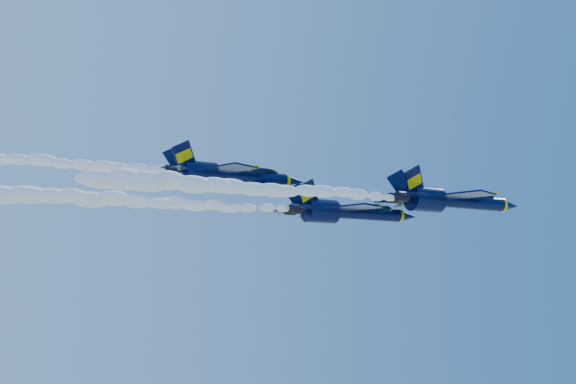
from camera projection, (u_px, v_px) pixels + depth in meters
name	position (u px, v px, depth m)	size (l,w,h in m)	color
jet_lead	(451.00, 200.00, 89.36)	(20.10, 16.48, 7.47)	black
smoke_trail_jet_lead	(256.00, 188.00, 76.84)	(36.33, 2.24, 2.02)	white
jet_second	(347.00, 212.00, 91.03)	(19.32, 15.85, 7.18)	black
smoke_trail_jet_second	(143.00, 201.00, 78.66)	(36.33, 2.15, 1.94)	white
jet_third	(228.00, 175.00, 88.69)	(19.08, 15.65, 7.09)	black
smoke_trail_jet_third	(0.00, 158.00, 76.37)	(36.33, 2.13, 1.91)	white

